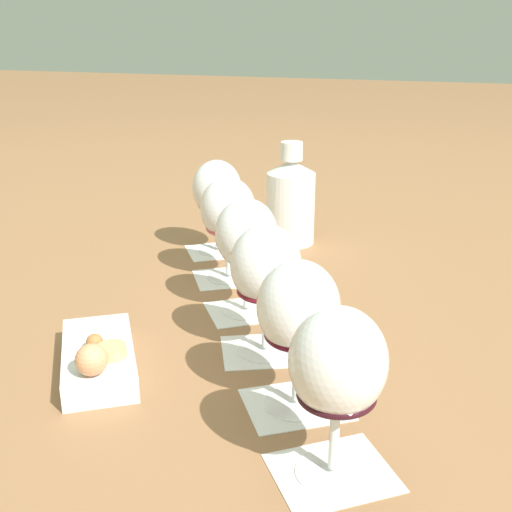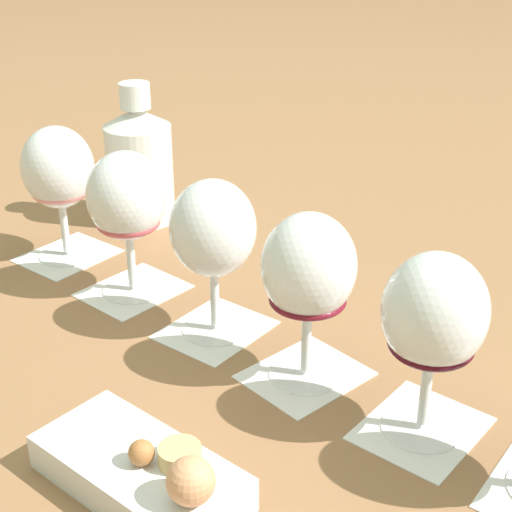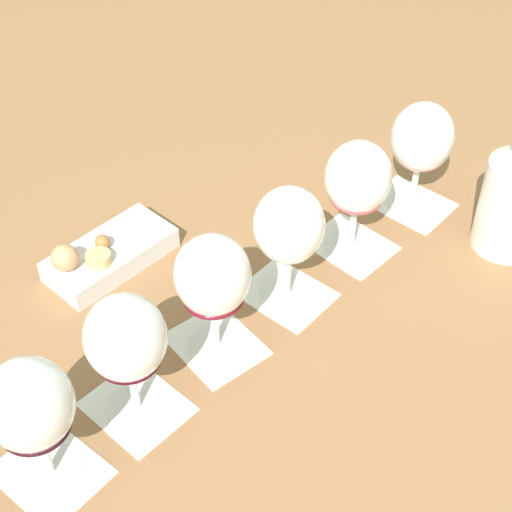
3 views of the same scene
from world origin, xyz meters
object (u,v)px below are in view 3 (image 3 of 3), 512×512
object	(u,v)px
wine_glass_4	(126,343)
wine_glass_5	(30,409)
snack_dish	(106,255)
wine_glass_2	(289,230)
wine_glass_1	(357,182)
wine_glass_0	(422,142)
wine_glass_3	(213,280)

from	to	relation	value
wine_glass_4	wine_glass_5	bearing A→B (deg)	31.74
wine_glass_4	snack_dish	world-z (taller)	wine_glass_4
wine_glass_2	wine_glass_5	world-z (taller)	same
wine_glass_1	wine_glass_5	size ratio (longest dim) A/B	1.00
wine_glass_2	wine_glass_4	xyz separation A→B (m)	(0.21, 0.13, 0.00)
wine_glass_4	wine_glass_0	bearing A→B (deg)	-149.10
wine_glass_1	wine_glass_3	size ratio (longest dim) A/B	1.00
snack_dish	wine_glass_2	bearing A→B (deg)	152.83
wine_glass_5	wine_glass_1	bearing A→B (deg)	-148.38
wine_glass_0	wine_glass_4	world-z (taller)	same
wine_glass_4	snack_dish	bearing A→B (deg)	-88.58
wine_glass_2	snack_dish	world-z (taller)	wine_glass_2
wine_glass_2	snack_dish	bearing A→B (deg)	-27.17
wine_glass_0	snack_dish	bearing A→B (deg)	2.79
wine_glass_0	wine_glass_4	bearing A→B (deg)	30.90
wine_glass_3	snack_dish	bearing A→B (deg)	-57.21
wine_glass_1	wine_glass_4	distance (m)	0.38
wine_glass_4	wine_glass_1	bearing A→B (deg)	-148.42
wine_glass_1	wine_glass_3	distance (m)	0.25
wine_glass_0	wine_glass_3	distance (m)	0.39
wine_glass_1	wine_glass_0	bearing A→B (deg)	-151.06
wine_glass_0	wine_glass_2	world-z (taller)	same
wine_glass_3	snack_dish	xyz separation A→B (m)	(0.11, -0.17, -0.09)
wine_glass_1	wine_glass_5	xyz separation A→B (m)	(0.42, 0.26, 0.00)
wine_glass_3	wine_glass_0	bearing A→B (deg)	-149.75
wine_glass_1	wine_glass_2	bearing A→B (deg)	31.74
wine_glass_0	wine_glass_4	distance (m)	0.51
wine_glass_2	wine_glass_3	bearing A→B (deg)	30.09
wine_glass_3	wine_glass_4	bearing A→B (deg)	32.87
wine_glass_2	wine_glass_4	size ratio (longest dim) A/B	1.00
wine_glass_1	snack_dish	xyz separation A→B (m)	(0.33, -0.04, -0.09)
wine_glass_0	snack_dish	xyz separation A→B (m)	(0.45, 0.02, -0.09)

